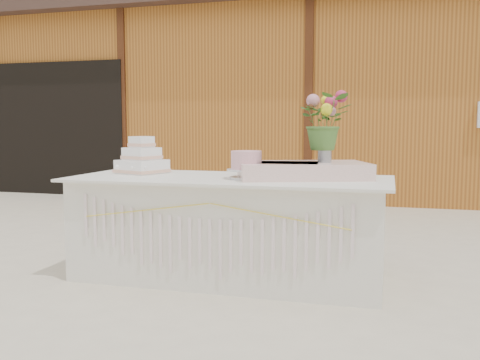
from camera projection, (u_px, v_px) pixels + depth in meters
ground at (229, 277)px, 4.10m from camera, size 80.00×80.00×0.00m
barn at (325, 97)px, 9.67m from camera, size 12.60×4.60×3.30m
cake_table at (229, 227)px, 4.06m from camera, size 2.40×1.00×0.77m
wedding_cake at (142, 161)px, 4.35m from camera, size 0.43×0.43×0.30m
pink_cake_stand at (246, 163)px, 3.89m from camera, size 0.28×0.28×0.21m
satin_runner at (303, 170)px, 3.95m from camera, size 1.06×0.83×0.12m
flower_vase at (325, 153)px, 3.93m from camera, size 0.10×0.10×0.14m
bouquet at (325, 115)px, 3.91m from camera, size 0.42×0.38×0.41m
loose_flowers at (114, 172)px, 4.38m from camera, size 0.25×0.42×0.02m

